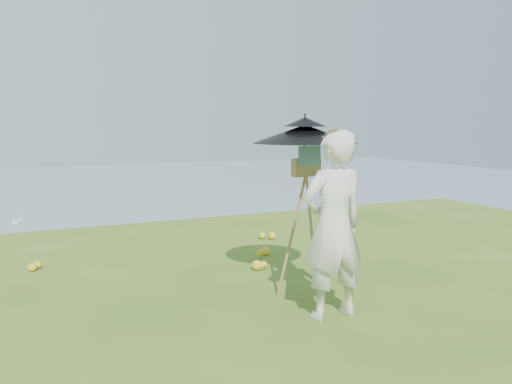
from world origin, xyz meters
name	(u,v)px	position (x,y,z in m)	size (l,w,h in m)	color
ground	(443,382)	(0.00, 0.00, 0.00)	(14.00, 14.00, 0.00)	#457220
shoreline_tier	(58,376)	(0.00, 75.00, -36.00)	(170.00, 28.00, 8.00)	gray
bay_water	(34,205)	(0.00, 240.00, -34.00)	(700.00, 700.00, 0.00)	#7389A4
slope_trees	(77,353)	(0.00, 35.00, -15.00)	(110.00, 50.00, 6.00)	#234E17
harbor_town	(56,335)	(0.00, 75.00, -29.50)	(110.00, 22.00, 5.00)	silver
wildflowers	(419,360)	(0.00, 0.25, 0.06)	(10.00, 10.50, 0.12)	gold
painter	(333,226)	(-0.05, 1.41, 0.92)	(0.67, 0.44, 1.83)	beige
field_easel	(305,223)	(0.00, 2.01, 0.83)	(0.63, 0.63, 1.66)	olive
sun_umbrella	(305,143)	(0.00, 2.04, 1.68)	(1.12, 1.12, 0.63)	black
painter_cap	(335,135)	(-0.05, 1.41, 1.78)	(0.21, 0.25, 0.10)	#D9777B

